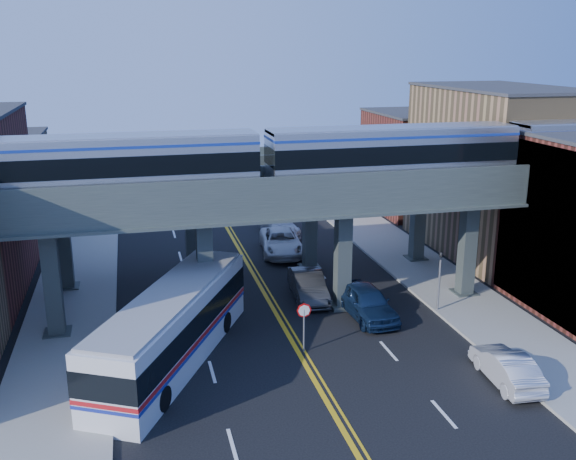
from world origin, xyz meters
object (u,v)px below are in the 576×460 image
object	(u,v)px
stop_sign	(304,319)
car_lane_d	(279,224)
car_lane_b	(308,286)
car_lane_c	(281,242)
transit_bus	(173,328)
transit_train	(392,152)
car_parked_curb	(506,367)
traffic_signal	(440,275)
car_lane_a	(367,302)

from	to	relation	value
stop_sign	car_lane_d	world-z (taller)	stop_sign
car_lane_b	car_lane_c	distance (m)	9.26
transit_bus	car_lane_d	world-z (taller)	transit_bus
car_lane_b	car_lane_c	bearing A→B (deg)	92.00
transit_train	car_parked_curb	world-z (taller)	transit_train
car_parked_curb	transit_train	bearing A→B (deg)	-76.12
transit_bus	car_lane_d	bearing A→B (deg)	1.42
transit_train	stop_sign	distance (m)	11.03
transit_train	car_lane_d	distance (m)	18.36
car_lane_b	car_parked_curb	size ratio (longest dim) A/B	1.12
traffic_signal	transit_bus	size ratio (longest dim) A/B	0.31
transit_train	car_lane_a	xyz separation A→B (m)	(-1.87, -1.68, -8.22)
stop_sign	car_lane_a	distance (m)	5.76
traffic_signal	car_lane_a	xyz separation A→B (m)	(-4.27, 0.32, -1.38)
car_lane_d	car_lane_a	bearing A→B (deg)	-93.26
car_lane_c	car_parked_curb	size ratio (longest dim) A/B	1.35
traffic_signal	transit_bus	xyz separation A→B (m)	(-15.35, -2.42, -0.52)
transit_train	car_lane_a	size ratio (longest dim) A/B	8.17
transit_bus	car_lane_d	size ratio (longest dim) A/B	2.40
traffic_signal	car_lane_c	world-z (taller)	traffic_signal
transit_bus	car_lane_c	bearing A→B (deg)	-2.84
traffic_signal	car_parked_curb	world-z (taller)	traffic_signal
car_lane_a	transit_train	bearing A→B (deg)	38.98
transit_train	transit_bus	size ratio (longest dim) A/B	3.33
transit_train	transit_bus	bearing A→B (deg)	-161.13
car_lane_b	car_lane_d	size ratio (longest dim) A/B	0.94
transit_train	car_lane_d	bearing A→B (deg)	100.03
traffic_signal	car_lane_a	distance (m)	4.50
transit_train	car_lane_d	world-z (taller)	transit_train
car_lane_b	car_lane_c	world-z (taller)	car_lane_c
stop_sign	transit_bus	size ratio (longest dim) A/B	0.20
car_lane_a	car_lane_c	world-z (taller)	car_lane_a
stop_sign	car_lane_c	world-z (taller)	stop_sign
transit_train	car_lane_c	world-z (taller)	transit_train
car_lane_a	car_lane_d	bearing A→B (deg)	90.14
car_lane_a	car_lane_b	bearing A→B (deg)	122.82
traffic_signal	car_parked_curb	xyz separation A→B (m)	(-0.70, -8.21, -1.54)
transit_bus	car_lane_a	distance (m)	11.45
transit_train	stop_sign	xyz separation A→B (m)	(-6.49, -5.00, -7.39)
car_lane_c	car_parked_curb	xyz separation A→B (m)	(5.56, -21.25, -0.11)
car_parked_curb	car_lane_a	bearing A→B (deg)	-62.88
transit_train	stop_sign	size ratio (longest dim) A/B	16.82
transit_train	transit_bus	xyz separation A→B (m)	(-12.95, -4.42, -7.37)
car_parked_curb	car_lane_b	bearing A→B (deg)	-58.75
car_parked_curb	traffic_signal	bearing A→B (deg)	-90.48
transit_train	traffic_signal	distance (m)	7.53
transit_train	transit_bus	world-z (taller)	transit_train
stop_sign	car_parked_curb	distance (m)	9.77
transit_train	car_lane_b	size ratio (longest dim) A/B	8.53
car_lane_a	car_parked_curb	distance (m)	9.25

